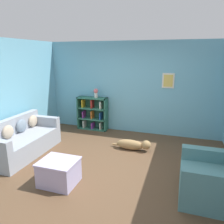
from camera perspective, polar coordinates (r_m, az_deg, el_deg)
The scene contains 9 objects.
ground_plane at distance 4.66m, azimuth -1.58°, elevation -13.81°, with size 14.00×14.00×0.00m, color brown.
wall_back at distance 6.32m, azimuth 5.28°, elevation 6.29°, with size 5.60×0.13×2.60m.
wall_left at distance 5.58m, azimuth -27.21°, elevation 3.58°, with size 0.13×5.00×2.60m.
couch at distance 5.45m, azimuth -22.53°, elevation -6.94°, with size 0.81×1.82×0.82m.
bookshelf at distance 6.66m, azimuth -5.04°, elevation -0.38°, with size 0.92×0.29×0.99m.
recliner_chair at distance 3.92m, azimuth 25.18°, elevation -15.16°, with size 0.88×1.02×1.07m.
coffee_table at distance 4.09m, azimuth -13.69°, elevation -14.85°, with size 0.64×0.56×0.44m.
dog at distance 5.32m, azimuth 5.60°, elevation -8.49°, with size 0.98×0.22×0.28m.
vase at distance 6.45m, azimuth -4.22°, elevation 5.08°, with size 0.14×0.14×0.27m.
Camera 1 is at (1.39, -3.85, 2.24)m, focal length 35.00 mm.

